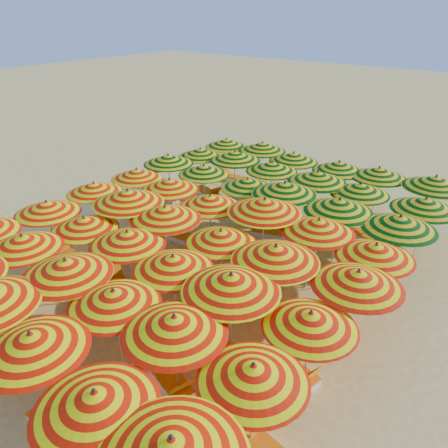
% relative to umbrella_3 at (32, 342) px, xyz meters
% --- Properties ---
extents(ground, '(120.00, 120.00, 0.00)m').
position_rel_umbrella_3_xyz_m(ground, '(-0.95, 7.36, -2.24)').
color(ground, '#EFCC6A').
rests_on(ground, ground).
extents(umbrella_3, '(2.96, 2.96, 2.55)m').
position_rel_umbrella_3_xyz_m(umbrella_3, '(0.00, 0.00, 0.00)').
color(umbrella_3, silver).
rests_on(umbrella_3, ground).
extents(umbrella_4, '(3.16, 3.16, 2.54)m').
position_rel_umbrella_3_xyz_m(umbrella_4, '(2.31, -0.13, -0.01)').
color(umbrella_4, silver).
rests_on(umbrella_4, ground).
extents(umbrella_7, '(2.81, 2.81, 2.47)m').
position_rel_umbrella_3_xyz_m(umbrella_7, '(-4.32, 2.27, -0.07)').
color(umbrella_7, silver).
rests_on(umbrella_7, ground).
extents(umbrella_8, '(3.18, 3.18, 2.62)m').
position_rel_umbrella_3_xyz_m(umbrella_8, '(-1.87, 2.13, 0.06)').
color(umbrella_8, silver).
rests_on(umbrella_8, ground).
extents(umbrella_9, '(2.51, 2.51, 2.47)m').
position_rel_umbrella_3_xyz_m(umbrella_9, '(0.07, 2.13, -0.07)').
color(umbrella_9, silver).
rests_on(umbrella_9, ground).
extents(umbrella_10, '(2.66, 2.66, 2.58)m').
position_rel_umbrella_3_xyz_m(umbrella_10, '(2.02, 2.23, 0.02)').
color(umbrella_10, silver).
rests_on(umbrella_10, ground).
extents(umbrella_11, '(3.04, 3.04, 2.44)m').
position_rel_umbrella_3_xyz_m(umbrella_11, '(4.14, 2.21, -0.10)').
color(umbrella_11, silver).
rests_on(umbrella_11, ground).
extents(umbrella_12, '(2.37, 2.37, 2.46)m').
position_rel_umbrella_3_xyz_m(umbrella_12, '(-6.04, 4.17, -0.08)').
color(umbrella_12, silver).
rests_on(umbrella_12, ground).
extents(umbrella_13, '(2.75, 2.75, 2.38)m').
position_rel_umbrella_3_xyz_m(umbrella_13, '(-4.04, 4.28, -0.15)').
color(umbrella_13, silver).
rests_on(umbrella_13, ground).
extents(umbrella_14, '(2.85, 2.85, 2.50)m').
position_rel_umbrella_3_xyz_m(umbrella_14, '(-1.99, 4.36, -0.05)').
color(umbrella_14, silver).
rests_on(umbrella_14, ground).
extents(umbrella_15, '(2.41, 2.41, 2.47)m').
position_rel_umbrella_3_xyz_m(umbrella_15, '(0.09, 4.20, -0.07)').
color(umbrella_15, silver).
rests_on(umbrella_15, ground).
extents(umbrella_16, '(3.01, 3.01, 2.71)m').
position_rel_umbrella_3_xyz_m(umbrella_16, '(2.13, 4.17, 0.14)').
color(umbrella_16, silver).
rests_on(umbrella_16, ground).
extents(umbrella_17, '(2.76, 2.76, 2.41)m').
position_rel_umbrella_3_xyz_m(umbrella_17, '(4.25, 4.38, -0.13)').
color(umbrella_17, silver).
rests_on(umbrella_17, ground).
extents(umbrella_18, '(2.91, 2.91, 2.35)m').
position_rel_umbrella_3_xyz_m(umbrella_18, '(-6.42, 6.48, -0.17)').
color(umbrella_18, silver).
rests_on(umbrella_18, ground).
extents(umbrella_19, '(2.99, 2.99, 2.74)m').
position_rel_umbrella_3_xyz_m(umbrella_19, '(-4.04, 6.19, 0.17)').
color(umbrella_19, silver).
rests_on(umbrella_19, ground).
extents(umbrella_20, '(3.07, 3.07, 2.61)m').
position_rel_umbrella_3_xyz_m(umbrella_20, '(-2.19, 6.20, 0.05)').
color(umbrella_20, silver).
rests_on(umbrella_20, ground).
extents(umbrella_21, '(3.02, 3.02, 2.42)m').
position_rel_umbrella_3_xyz_m(umbrella_21, '(0.13, 6.29, -0.12)').
color(umbrella_21, silver).
rests_on(umbrella_21, ground).
extents(umbrella_22, '(3.07, 3.07, 2.69)m').
position_rel_umbrella_3_xyz_m(umbrella_22, '(2.24, 6.10, 0.12)').
color(umbrella_22, silver).
rests_on(umbrella_22, ground).
extents(umbrella_23, '(3.22, 3.22, 2.57)m').
position_rel_umbrella_3_xyz_m(umbrella_23, '(4.51, 6.45, 0.02)').
color(umbrella_23, silver).
rests_on(umbrella_23, ground).
extents(umbrella_24, '(2.26, 2.26, 2.36)m').
position_rel_umbrella_3_xyz_m(umbrella_24, '(-6.30, 8.63, -0.17)').
color(umbrella_24, silver).
rests_on(umbrella_24, ground).
extents(umbrella_25, '(3.04, 3.04, 2.48)m').
position_rel_umbrella_3_xyz_m(umbrella_25, '(-4.10, 8.39, -0.06)').
color(umbrella_25, silver).
rests_on(umbrella_25, ground).
extents(umbrella_26, '(2.55, 2.55, 2.41)m').
position_rel_umbrella_3_xyz_m(umbrella_26, '(-1.88, 8.23, -0.12)').
color(umbrella_26, silver).
rests_on(umbrella_26, ground).
extents(umbrella_27, '(2.77, 2.77, 2.74)m').
position_rel_umbrella_3_xyz_m(umbrella_27, '(0.28, 8.55, 0.17)').
color(umbrella_27, silver).
rests_on(umbrella_27, ground).
extents(umbrella_28, '(2.96, 2.96, 2.56)m').
position_rel_umbrella_3_xyz_m(umbrella_28, '(2.32, 8.58, 0.01)').
color(umbrella_28, silver).
rests_on(umbrella_28, ground).
extents(umbrella_29, '(2.76, 2.76, 2.47)m').
position_rel_umbrella_3_xyz_m(umbrella_29, '(4.31, 8.28, -0.07)').
color(umbrella_29, silver).
rests_on(umbrella_29, ground).
extents(umbrella_30, '(2.60, 2.60, 2.47)m').
position_rel_umbrella_3_xyz_m(umbrella_30, '(-6.39, 10.66, -0.07)').
color(umbrella_30, silver).
rests_on(umbrella_30, ground).
extents(umbrella_31, '(2.80, 2.80, 2.39)m').
position_rel_umbrella_3_xyz_m(umbrella_31, '(-4.27, 10.70, -0.14)').
color(umbrella_31, silver).
rests_on(umbrella_31, ground).
extents(umbrella_32, '(2.68, 2.68, 2.34)m').
position_rel_umbrella_3_xyz_m(umbrella_32, '(-1.90, 10.65, -0.18)').
color(umbrella_32, silver).
rests_on(umbrella_32, ground).
extents(umbrella_33, '(2.83, 2.83, 2.67)m').
position_rel_umbrella_3_xyz_m(umbrella_33, '(-0.07, 10.50, 0.10)').
color(umbrella_33, silver).
rests_on(umbrella_33, ground).
extents(umbrella_34, '(2.59, 2.59, 2.63)m').
position_rel_umbrella_3_xyz_m(umbrella_34, '(2.21, 10.35, 0.07)').
color(umbrella_34, silver).
rests_on(umbrella_34, ground).
extents(umbrella_35, '(2.63, 2.63, 2.59)m').
position_rel_umbrella_3_xyz_m(umbrella_35, '(4.32, 10.36, 0.04)').
color(umbrella_35, silver).
rests_on(umbrella_35, ground).
extents(umbrella_36, '(2.27, 2.27, 2.37)m').
position_rel_umbrella_3_xyz_m(umbrella_36, '(-6.07, 12.57, -0.16)').
color(umbrella_36, silver).
rests_on(umbrella_36, ground).
extents(umbrella_37, '(2.87, 2.87, 2.55)m').
position_rel_umbrella_3_xyz_m(umbrella_37, '(-4.12, 12.79, -0.00)').
color(umbrella_37, silver).
rests_on(umbrella_37, ground).
extents(umbrella_38, '(2.65, 2.65, 2.46)m').
position_rel_umbrella_3_xyz_m(umbrella_38, '(-2.05, 12.75, -0.08)').
color(umbrella_38, silver).
rests_on(umbrella_38, ground).
extents(umbrella_39, '(3.10, 3.10, 2.61)m').
position_rel_umbrella_3_xyz_m(umbrella_39, '(0.30, 12.48, 0.06)').
color(umbrella_39, silver).
rests_on(umbrella_39, ground).
extents(umbrella_40, '(2.44, 2.44, 2.47)m').
position_rel_umbrella_3_xyz_m(umbrella_40, '(2.07, 12.64, -0.07)').
color(umbrella_40, silver).
rests_on(umbrella_40, ground).
extents(umbrella_41, '(3.03, 3.03, 2.52)m').
position_rel_umbrella_3_xyz_m(umbrella_41, '(4.52, 12.54, -0.02)').
color(umbrella_41, silver).
rests_on(umbrella_41, ground).
extents(umbrella_42, '(2.79, 2.79, 2.37)m').
position_rel_umbrella_3_xyz_m(umbrella_42, '(-6.07, 14.68, -0.16)').
color(umbrella_42, silver).
rests_on(umbrella_42, ground).
extents(umbrella_43, '(3.10, 3.10, 2.51)m').
position_rel_umbrella_3_xyz_m(umbrella_43, '(-3.96, 14.90, -0.03)').
color(umbrella_43, silver).
rests_on(umbrella_43, ground).
extents(umbrella_44, '(2.70, 2.70, 2.45)m').
position_rel_umbrella_3_xyz_m(umbrella_44, '(-1.97, 14.55, -0.09)').
color(umbrella_44, silver).
rests_on(umbrella_44, ground).
extents(umbrella_45, '(2.74, 2.74, 2.48)m').
position_rel_umbrella_3_xyz_m(umbrella_45, '(0.31, 14.56, -0.06)').
color(umbrella_45, silver).
rests_on(umbrella_45, ground).
extents(umbrella_46, '(2.81, 2.81, 2.52)m').
position_rel_umbrella_3_xyz_m(umbrella_46, '(2.03, 14.76, -0.03)').
color(umbrella_46, silver).
rests_on(umbrella_46, ground).
extents(umbrella_47, '(3.19, 3.19, 2.66)m').
position_rel_umbrella_3_xyz_m(umbrella_47, '(4.29, 14.72, 0.10)').
color(umbrella_47, silver).
rests_on(umbrella_47, ground).
extents(lounger_1, '(1.75, 0.64, 0.69)m').
position_rel_umbrella_3_xyz_m(lounger_1, '(0.60, -0.09, -2.09)').
color(lounger_1, white).
rests_on(lounger_1, ground).
extents(lounger_2, '(1.83, 1.08, 0.69)m').
position_rel_umbrella_3_xyz_m(lounger_2, '(1.52, 2.42, -2.09)').
color(lounger_2, white).
rests_on(lounger_2, ground).
extents(lounger_4, '(1.82, 1.02, 0.69)m').
position_rel_umbrella_3_xyz_m(lounger_4, '(-5.54, 4.39, -2.09)').
color(lounger_4, white).
rests_on(lounger_4, ground).
extents(lounger_5, '(1.83, 1.16, 0.69)m').
position_rel_umbrella_3_xyz_m(lounger_5, '(-2.58, 4.31, -2.09)').
color(lounger_5, white).
rests_on(lounger_5, ground).
extents(lounger_6, '(1.75, 0.64, 0.69)m').
position_rel_umbrella_3_xyz_m(lounger_6, '(2.73, 4.03, -2.09)').
color(lounger_6, white).
rests_on(lounger_6, ground).
extents(lounger_7, '(1.82, 0.94, 0.69)m').
position_rel_umbrella_3_xyz_m(lounger_7, '(3.75, 4.58, -2.09)').
color(lounger_7, white).
rests_on(lounger_7, ground).
extents(lounger_8, '(1.82, 1.18, 0.69)m').
position_rel_umbrella_3_xyz_m(lounger_8, '(-7.02, 6.38, -2.09)').
color(lounger_8, white).
rests_on(lounger_8, ground).
extents(lounger_9, '(1.82, 1.03, 0.69)m').
position_rel_umbrella_3_xyz_m(lounger_9, '(2.74, 6.10, -2.09)').
color(lounger_9, white).
rests_on(lounger_9, ground).
extents(lounger_10, '(1.83, 1.09, 0.69)m').
position_rel_umbrella_3_xyz_m(lounger_10, '(-6.80, 8.86, -2.09)').
color(lounger_10, white).
rests_on(lounger_10, ground).
extents(lounger_11, '(1.77, 0.69, 0.69)m').
position_rel_umbrella_3_xyz_m(lounger_11, '(-3.59, 8.14, -2.09)').
color(lounger_11, white).
rests_on(lounger_11, ground).
extents(lounger_12, '(1.77, 0.72, 0.69)m').
position_rel_umbrella_3_xyz_m(lounger_12, '(-6.89, 10.86, -2.09)').
color(lounger_12, white).
rests_on(lounger_12, ground).
extents(lounger_13, '(1.83, 1.06, 0.69)m').
position_rel_umbrella_3_xyz_m(lounger_13, '(-0.67, 10.70, -2.09)').
color(lounger_13, white).
rests_on(lounger_13, ground).
extents(lounger_14, '(1.83, 1.08, 0.69)m').
position_rel_umbrella_3_xyz_m(lounger_14, '(-5.48, 12.36, -2.09)').
color(lounger_14, white).
rests_on(lounger_14, ground).
extents(lounger_15, '(1.77, 0.69, 0.69)m').
position_rel_umbrella_3_xyz_m(lounger_15, '(-3.62, 13.04, -2.09)').
color(lounger_15, white).
rests_on(lounger_15, ground).
extents(lounger_16, '(1.83, 1.06, 0.69)m').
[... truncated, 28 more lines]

